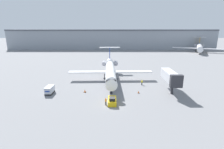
{
  "coord_description": "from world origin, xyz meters",
  "views": [
    {
      "loc": [
        0.13,
        -38.69,
        17.83
      ],
      "look_at": [
        0.0,
        15.05,
        3.58
      ],
      "focal_mm": 28.0,
      "sensor_mm": 36.0,
      "label": 1
    }
  ],
  "objects_px": {
    "jet_bridge": "(171,77)",
    "traffic_cone_right": "(139,92)",
    "airplane_main": "(111,70)",
    "pushback_tug": "(113,101)",
    "airplane_parked_far_left": "(200,47)",
    "worker_by_wing": "(142,82)",
    "traffic_cone_left": "(85,91)",
    "worker_near_tug": "(106,101)",
    "luggage_cart": "(50,90)"
  },
  "relations": [
    {
      "from": "luggage_cart",
      "to": "traffic_cone_left",
      "type": "bearing_deg",
      "value": 6.23
    },
    {
      "from": "airplane_parked_far_left",
      "to": "jet_bridge",
      "type": "bearing_deg",
      "value": -120.25
    },
    {
      "from": "traffic_cone_left",
      "to": "airplane_parked_far_left",
      "type": "relative_size",
      "value": 0.02
    },
    {
      "from": "pushback_tug",
      "to": "airplane_parked_far_left",
      "type": "relative_size",
      "value": 0.12
    },
    {
      "from": "pushback_tug",
      "to": "luggage_cart",
      "type": "distance_m",
      "value": 18.83
    },
    {
      "from": "traffic_cone_right",
      "to": "airplane_parked_far_left",
      "type": "relative_size",
      "value": 0.02
    },
    {
      "from": "traffic_cone_left",
      "to": "airplane_parked_far_left",
      "type": "height_order",
      "value": "airplane_parked_far_left"
    },
    {
      "from": "traffic_cone_right",
      "to": "airplane_parked_far_left",
      "type": "bearing_deg",
      "value": 55.81
    },
    {
      "from": "luggage_cart",
      "to": "traffic_cone_left",
      "type": "height_order",
      "value": "luggage_cart"
    },
    {
      "from": "worker_by_wing",
      "to": "traffic_cone_left",
      "type": "xyz_separation_m",
      "value": [
        -17.51,
        -6.69,
        -0.57
      ]
    },
    {
      "from": "airplane_main",
      "to": "luggage_cart",
      "type": "distance_m",
      "value": 21.82
    },
    {
      "from": "airplane_parked_far_left",
      "to": "airplane_main",
      "type": "bearing_deg",
      "value": -132.3
    },
    {
      "from": "jet_bridge",
      "to": "airplane_parked_far_left",
      "type": "bearing_deg",
      "value": 59.75
    },
    {
      "from": "airplane_main",
      "to": "traffic_cone_right",
      "type": "height_order",
      "value": "airplane_main"
    },
    {
      "from": "airplane_main",
      "to": "traffic_cone_right",
      "type": "distance_m",
      "value": 15.8
    },
    {
      "from": "worker_by_wing",
      "to": "jet_bridge",
      "type": "relative_size",
      "value": 0.16
    },
    {
      "from": "pushback_tug",
      "to": "luggage_cart",
      "type": "bearing_deg",
      "value": 159.18
    },
    {
      "from": "traffic_cone_right",
      "to": "traffic_cone_left",
      "type": "bearing_deg",
      "value": 177.37
    },
    {
      "from": "worker_near_tug",
      "to": "jet_bridge",
      "type": "xyz_separation_m",
      "value": [
        18.25,
        9.32,
        3.48
      ]
    },
    {
      "from": "traffic_cone_right",
      "to": "jet_bridge",
      "type": "distance_m",
      "value": 10.18
    },
    {
      "from": "luggage_cart",
      "to": "worker_near_tug",
      "type": "height_order",
      "value": "luggage_cart"
    },
    {
      "from": "pushback_tug",
      "to": "jet_bridge",
      "type": "distance_m",
      "value": 19.12
    },
    {
      "from": "worker_near_tug",
      "to": "pushback_tug",
      "type": "bearing_deg",
      "value": 28.57
    },
    {
      "from": "luggage_cart",
      "to": "worker_near_tug",
      "type": "bearing_deg",
      "value": -25.09
    },
    {
      "from": "airplane_parked_far_left",
      "to": "jet_bridge",
      "type": "height_order",
      "value": "airplane_parked_far_left"
    },
    {
      "from": "worker_near_tug",
      "to": "worker_by_wing",
      "type": "distance_m",
      "value": 18.93
    },
    {
      "from": "worker_near_tug",
      "to": "traffic_cone_left",
      "type": "xyz_separation_m",
      "value": [
        -6.33,
        8.59,
        -0.6
      ]
    },
    {
      "from": "pushback_tug",
      "to": "worker_near_tug",
      "type": "relative_size",
      "value": 2.46
    },
    {
      "from": "luggage_cart",
      "to": "traffic_cone_right",
      "type": "xyz_separation_m",
      "value": [
        25.1,
        0.36,
        -0.69
      ]
    },
    {
      "from": "airplane_main",
      "to": "airplane_parked_far_left",
      "type": "xyz_separation_m",
      "value": [
        67.38,
        74.05,
        0.16
      ]
    },
    {
      "from": "pushback_tug",
      "to": "traffic_cone_right",
      "type": "xyz_separation_m",
      "value": [
        7.51,
        7.05,
        -0.36
      ]
    },
    {
      "from": "worker_by_wing",
      "to": "traffic_cone_right",
      "type": "distance_m",
      "value": 7.72
    },
    {
      "from": "luggage_cart",
      "to": "jet_bridge",
      "type": "height_order",
      "value": "jet_bridge"
    },
    {
      "from": "luggage_cart",
      "to": "traffic_cone_right",
      "type": "relative_size",
      "value": 4.73
    },
    {
      "from": "airplane_main",
      "to": "jet_bridge",
      "type": "bearing_deg",
      "value": -33.99
    },
    {
      "from": "worker_by_wing",
      "to": "traffic_cone_left",
      "type": "relative_size",
      "value": 2.35
    },
    {
      "from": "worker_near_tug",
      "to": "traffic_cone_right",
      "type": "distance_m",
      "value": 12.0
    },
    {
      "from": "pushback_tug",
      "to": "traffic_cone_left",
      "type": "height_order",
      "value": "pushback_tug"
    },
    {
      "from": "worker_near_tug",
      "to": "traffic_cone_right",
      "type": "xyz_separation_m",
      "value": [
        9.04,
        7.88,
        -0.6
      ]
    },
    {
      "from": "worker_near_tug",
      "to": "traffic_cone_left",
      "type": "bearing_deg",
      "value": 126.41
    },
    {
      "from": "jet_bridge",
      "to": "traffic_cone_right",
      "type": "bearing_deg",
      "value": -171.12
    },
    {
      "from": "airplane_main",
      "to": "worker_by_wing",
      "type": "height_order",
      "value": "airplane_main"
    },
    {
      "from": "traffic_cone_left",
      "to": "worker_by_wing",
      "type": "bearing_deg",
      "value": 20.91
    },
    {
      "from": "airplane_parked_far_left",
      "to": "jet_bridge",
      "type": "relative_size",
      "value": 3.39
    },
    {
      "from": "jet_bridge",
      "to": "pushback_tug",
      "type": "bearing_deg",
      "value": -153.09
    },
    {
      "from": "worker_by_wing",
      "to": "traffic_cone_right",
      "type": "bearing_deg",
      "value": -106.14
    },
    {
      "from": "jet_bridge",
      "to": "luggage_cart",
      "type": "bearing_deg",
      "value": -177.0
    },
    {
      "from": "luggage_cart",
      "to": "worker_near_tug",
      "type": "distance_m",
      "value": 17.74
    },
    {
      "from": "worker_near_tug",
      "to": "jet_bridge",
      "type": "distance_m",
      "value": 20.79
    },
    {
      "from": "luggage_cart",
      "to": "airplane_parked_far_left",
      "type": "xyz_separation_m",
      "value": [
        84.34,
        87.56,
        2.69
      ]
    }
  ]
}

